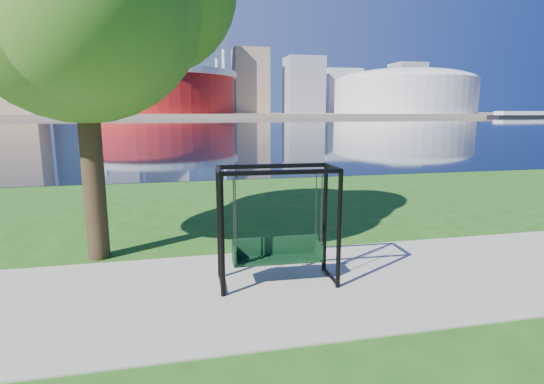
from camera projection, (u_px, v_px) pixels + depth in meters
name	position (u px, v px, depth m)	size (l,w,h in m)	color
ground	(272.00, 278.00, 8.22)	(900.00, 900.00, 0.00)	#1E5114
path	(278.00, 287.00, 7.73)	(120.00, 4.00, 0.03)	#9E937F
river	(184.00, 124.00, 106.03)	(900.00, 180.00, 0.02)	black
far_bank	(179.00, 115.00, 301.48)	(900.00, 228.00, 2.00)	#937F60
stadium	(160.00, 91.00, 228.79)	(83.00, 83.00, 32.00)	maroon
arena	(404.00, 90.00, 259.36)	(84.00, 84.00, 26.56)	beige
skyline	(171.00, 66.00, 306.89)	(392.00, 66.00, 96.50)	gray
swing	(277.00, 228.00, 7.75)	(2.19, 1.01, 2.20)	black
barge	(520.00, 115.00, 224.25)	(33.15, 9.39, 3.30)	black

